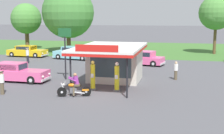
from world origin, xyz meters
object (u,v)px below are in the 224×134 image
at_px(motorcycle_with_rider, 75,87).
at_px(bystander_strolling_foreground, 176,70).
at_px(featured_classic_sedan, 15,73).
at_px(bystander_standing_back_lot, 137,62).
at_px(bystander_chatting_near_pumps, 28,55).
at_px(bystander_admiring_sedan, 93,63).
at_px(gas_pump_offside, 117,78).
at_px(roadside_pole_sign, 65,44).
at_px(gas_pump_nearside, 93,76).
at_px(parked_car_back_row_centre_left, 143,58).
at_px(parked_car_back_row_left, 73,53).
at_px(parked_car_back_row_centre, 27,51).
at_px(bystander_leaning_by_kiosk, 2,82).

height_order(motorcycle_with_rider, bystander_strolling_foreground, motorcycle_with_rider).
distance_m(featured_classic_sedan, bystander_standing_back_lot, 10.95).
xyz_separation_m(bystander_strolling_foreground, bystander_chatting_near_pumps, (-16.47, 5.62, 0.12)).
xyz_separation_m(bystander_admiring_sedan, bystander_standing_back_lot, (4.16, 0.46, 0.11)).
bearing_deg(bystander_admiring_sedan, gas_pump_offside, -61.34).
bearing_deg(bystander_chatting_near_pumps, roadside_pole_sign, -45.07).
distance_m(gas_pump_nearside, motorcycle_with_rider, 2.25).
bearing_deg(bystander_standing_back_lot, parked_car_back_row_centre_left, 91.09).
height_order(gas_pump_nearside, parked_car_back_row_left, gas_pump_nearside).
relative_size(featured_classic_sedan, parked_car_back_row_centre, 1.04).
height_order(parked_car_back_row_centre_left, parked_car_back_row_centre, parked_car_back_row_centre_left).
bearing_deg(motorcycle_with_rider, gas_pump_offside, 41.71).
xyz_separation_m(parked_car_back_row_centre_left, bystander_standing_back_lot, (0.09, -4.80, 0.27)).
xyz_separation_m(gas_pump_nearside, featured_classic_sedan, (-7.06, 1.45, -0.28)).
bearing_deg(bystander_strolling_foreground, bystander_standing_back_lot, 144.88).
bearing_deg(bystander_standing_back_lot, bystander_admiring_sedan, -173.74).
height_order(featured_classic_sedan, bystander_standing_back_lot, bystander_standing_back_lot).
height_order(parked_car_back_row_centre_left, bystander_strolling_foreground, bystander_strolling_foreground).
bearing_deg(bystander_standing_back_lot, bystander_leaning_by_kiosk, -127.61).
height_order(motorcycle_with_rider, parked_car_back_row_centre, motorcycle_with_rider).
distance_m(gas_pump_offside, bystander_standing_back_lot, 7.38).
xyz_separation_m(parked_car_back_row_centre, bystander_leaning_by_kiosk, (7.92, -18.31, 0.19)).
bearing_deg(motorcycle_with_rider, featured_classic_sedan, 150.89).
relative_size(bystander_chatting_near_pumps, bystander_leaning_by_kiosk, 1.06).
relative_size(motorcycle_with_rider, featured_classic_sedan, 0.39).
bearing_deg(gas_pump_nearside, gas_pump_offside, -0.00).
bearing_deg(gas_pump_offside, bystander_admiring_sedan, 118.66).
xyz_separation_m(gas_pump_nearside, bystander_leaning_by_kiosk, (-5.61, -2.70, -0.11)).
relative_size(parked_car_back_row_centre, roadside_pole_sign, 1.25).
xyz_separation_m(bystander_admiring_sedan, roadside_pole_sign, (-1.24, -3.94, 2.10)).
xyz_separation_m(gas_pump_offside, parked_car_back_row_centre, (-15.30, 15.60, -0.28)).
xyz_separation_m(parked_car_back_row_centre_left, bystander_chatting_near_pumps, (-12.76, -1.72, 0.23)).
relative_size(bystander_leaning_by_kiosk, roadside_pole_sign, 0.38).
xyz_separation_m(bystander_standing_back_lot, bystander_chatting_near_pumps, (-12.86, 3.08, -0.04)).
bearing_deg(parked_car_back_row_centre, bystander_chatting_near_pumps, -61.28).
height_order(parked_car_back_row_centre, bystander_leaning_by_kiosk, bystander_leaning_by_kiosk).
height_order(bystander_admiring_sedan, bystander_chatting_near_pumps, bystander_chatting_near_pumps).
bearing_deg(bystander_leaning_by_kiosk, parked_car_back_row_centre, 113.40).
height_order(bystander_strolling_foreground, bystander_chatting_near_pumps, bystander_chatting_near_pumps).
height_order(gas_pump_offside, bystander_standing_back_lot, gas_pump_offside).
distance_m(bystander_standing_back_lot, roadside_pole_sign, 7.24).
height_order(motorcycle_with_rider, bystander_leaning_by_kiosk, bystander_leaning_by_kiosk).
height_order(gas_pump_nearside, featured_classic_sedan, gas_pump_nearside).
distance_m(gas_pump_offside, motorcycle_with_rider, 3.22).
relative_size(gas_pump_offside, parked_car_back_row_left, 0.39).
distance_m(gas_pump_nearside, bystander_admiring_sedan, 7.20).
distance_m(featured_classic_sedan, bystander_leaning_by_kiosk, 4.40).
height_order(bystander_standing_back_lot, bystander_chatting_near_pumps, bystander_standing_back_lot).
distance_m(bystander_strolling_foreground, bystander_leaning_by_kiosk, 13.64).
bearing_deg(bystander_chatting_near_pumps, bystander_leaning_by_kiosk, -68.82).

